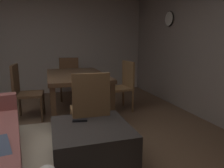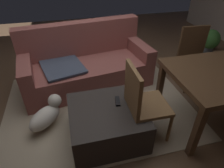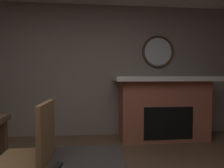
{
  "view_description": "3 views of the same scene",
  "coord_description": "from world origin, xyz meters",
  "px_view_note": "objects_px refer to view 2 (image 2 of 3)",
  "views": [
    {
      "loc": [
        -2.13,
        -0.36,
        1.27
      ],
      "look_at": [
        0.04,
        -1.02,
        0.83
      ],
      "focal_mm": 33.94,
      "sensor_mm": 36.0,
      "label": 1
    },
    {
      "loc": [
        -0.39,
        -2.35,
        1.88
      ],
      "look_at": [
        -0.06,
        -1.06,
        0.96
      ],
      "focal_mm": 31.26,
      "sensor_mm": 36.0,
      "label": 2
    },
    {
      "loc": [
        -0.21,
        0.82,
        1.16
      ],
      "look_at": [
        -0.4,
        -1.29,
        1.07
      ],
      "focal_mm": 30.05,
      "sensor_mm": 36.0,
      "label": 3
    }
  ],
  "objects_px": {
    "potted_plant": "(210,40)",
    "small_dog": "(47,115)",
    "tv_remote": "(118,101)",
    "couch": "(86,65)",
    "dining_chair_north": "(194,54)",
    "ottoman_coffee_table": "(107,123)",
    "dining_chair_west": "(141,100)"
  },
  "relations": [
    {
      "from": "small_dog",
      "to": "dining_chair_west",
      "type": "bearing_deg",
      "value": -20.51
    },
    {
      "from": "tv_remote",
      "to": "small_dog",
      "type": "xyz_separation_m",
      "value": [
        -0.85,
        0.24,
        -0.24
      ]
    },
    {
      "from": "dining_chair_west",
      "to": "potted_plant",
      "type": "height_order",
      "value": "dining_chair_west"
    },
    {
      "from": "potted_plant",
      "to": "dining_chair_west",
      "type": "bearing_deg",
      "value": -142.0
    },
    {
      "from": "couch",
      "to": "ottoman_coffee_table",
      "type": "relative_size",
      "value": 2.46
    },
    {
      "from": "dining_chair_north",
      "to": "small_dog",
      "type": "bearing_deg",
      "value": -168.35
    },
    {
      "from": "tv_remote",
      "to": "small_dog",
      "type": "relative_size",
      "value": 0.33
    },
    {
      "from": "dining_chair_west",
      "to": "dining_chair_north",
      "type": "bearing_deg",
      "value": 35.47
    },
    {
      "from": "dining_chair_north",
      "to": "potted_plant",
      "type": "height_order",
      "value": "dining_chair_north"
    },
    {
      "from": "couch",
      "to": "ottoman_coffee_table",
      "type": "xyz_separation_m",
      "value": [
        0.07,
        -1.2,
        -0.13
      ]
    },
    {
      "from": "couch",
      "to": "small_dog",
      "type": "relative_size",
      "value": 4.23
    },
    {
      "from": "ottoman_coffee_table",
      "to": "dining_chair_north",
      "type": "xyz_separation_m",
      "value": [
        1.6,
        0.81,
        0.32
      ]
    },
    {
      "from": "dining_chair_north",
      "to": "small_dog",
      "type": "xyz_separation_m",
      "value": [
        -2.29,
        -0.47,
        -0.34
      ]
    },
    {
      "from": "ottoman_coffee_table",
      "to": "dining_chair_north",
      "type": "height_order",
      "value": "dining_chair_north"
    },
    {
      "from": "couch",
      "to": "potted_plant",
      "type": "bearing_deg",
      "value": 10.64
    },
    {
      "from": "dining_chair_west",
      "to": "small_dog",
      "type": "xyz_separation_m",
      "value": [
        -1.07,
        0.4,
        -0.34
      ]
    },
    {
      "from": "ottoman_coffee_table",
      "to": "small_dog",
      "type": "distance_m",
      "value": 0.77
    },
    {
      "from": "ottoman_coffee_table",
      "to": "dining_chair_north",
      "type": "distance_m",
      "value": 1.82
    },
    {
      "from": "couch",
      "to": "dining_chair_west",
      "type": "xyz_separation_m",
      "value": [
        0.44,
        -1.27,
        0.19
      ]
    },
    {
      "from": "small_dog",
      "to": "couch",
      "type": "bearing_deg",
      "value": 54.28
    },
    {
      "from": "couch",
      "to": "ottoman_coffee_table",
      "type": "bearing_deg",
      "value": -86.65
    },
    {
      "from": "couch",
      "to": "tv_remote",
      "type": "distance_m",
      "value": 1.13
    },
    {
      "from": "couch",
      "to": "dining_chair_north",
      "type": "bearing_deg",
      "value": -13.31
    },
    {
      "from": "couch",
      "to": "dining_chair_north",
      "type": "relative_size",
      "value": 2.22
    },
    {
      "from": "couch",
      "to": "potted_plant",
      "type": "distance_m",
      "value": 2.77
    },
    {
      "from": "ottoman_coffee_table",
      "to": "tv_remote",
      "type": "distance_m",
      "value": 0.28
    },
    {
      "from": "potted_plant",
      "to": "small_dog",
      "type": "xyz_separation_m",
      "value": [
        -3.34,
        -1.38,
        -0.09
      ]
    },
    {
      "from": "dining_chair_west",
      "to": "potted_plant",
      "type": "distance_m",
      "value": 2.9
    },
    {
      "from": "tv_remote",
      "to": "small_dog",
      "type": "bearing_deg",
      "value": 174.72
    },
    {
      "from": "dining_chair_west",
      "to": "potted_plant",
      "type": "bearing_deg",
      "value": 38.0
    },
    {
      "from": "ottoman_coffee_table",
      "to": "tv_remote",
      "type": "bearing_deg",
      "value": 31.74
    },
    {
      "from": "tv_remote",
      "to": "dining_chair_north",
      "type": "bearing_deg",
      "value": 36.92
    }
  ]
}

